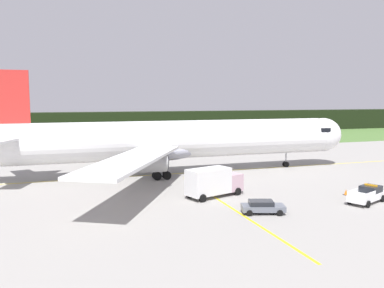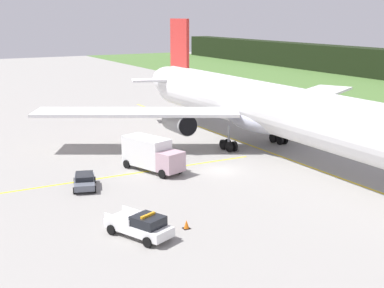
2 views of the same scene
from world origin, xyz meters
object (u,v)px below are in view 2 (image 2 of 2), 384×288
at_px(staff_car, 84,181).
at_px(apron_cone, 186,224).
at_px(airliner, 270,109).
at_px(catering_truck, 151,154).
at_px(ops_pickup_truck, 141,225).

relative_size(staff_car, apron_cone, 6.77).
height_order(airliner, staff_car, airliner).
bearing_deg(catering_truck, staff_car, -74.33).
bearing_deg(apron_cone, airliner, 129.05).
xyz_separation_m(ops_pickup_truck, apron_cone, (0.19, 3.65, -0.57)).
xyz_separation_m(catering_truck, apron_cone, (15.31, -4.12, -1.47)).
bearing_deg(catering_truck, airliner, 91.43).
relative_size(ops_pickup_truck, staff_car, 1.22).
bearing_deg(apron_cone, catering_truck, 164.93).
relative_size(airliner, catering_truck, 8.09).
bearing_deg(airliner, staff_car, -83.62).
xyz_separation_m(airliner, apron_cone, (15.69, -19.34, -4.78)).
bearing_deg(ops_pickup_truck, airliner, 123.99).
distance_m(catering_truck, apron_cone, 15.92).
bearing_deg(ops_pickup_truck, apron_cone, 87.00).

